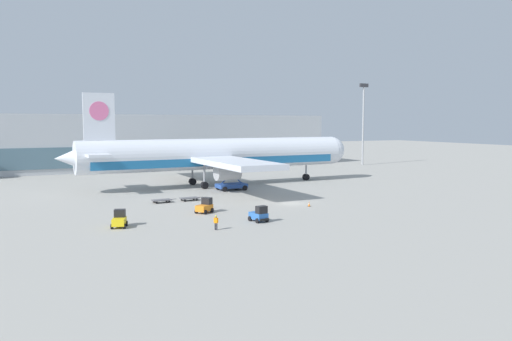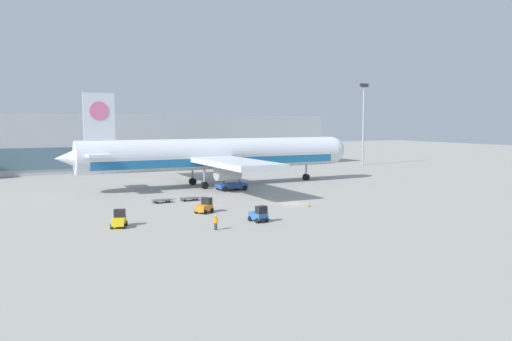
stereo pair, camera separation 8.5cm
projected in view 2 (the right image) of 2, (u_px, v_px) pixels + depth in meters
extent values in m
plane|color=#9E9B93|center=(292.00, 203.00, 74.29)|extent=(400.00, 400.00, 0.00)
cube|color=#B2B7BC|center=(163.00, 141.00, 134.28)|extent=(90.00, 18.00, 14.00)
cube|color=slate|center=(172.00, 155.00, 126.43)|extent=(88.20, 0.20, 4.90)
cylinder|color=#9EA0A5|center=(363.00, 126.00, 140.44)|extent=(0.50, 0.50, 21.89)
cube|color=#333338|center=(364.00, 85.00, 139.35)|extent=(2.80, 0.50, 1.00)
cylinder|color=silver|center=(219.00, 154.00, 94.85)|extent=(52.10, 6.73, 5.80)
cube|color=#1E669E|center=(219.00, 161.00, 94.97)|extent=(47.93, 6.54, 1.45)
sphere|color=silver|center=(331.00, 150.00, 106.57)|extent=(5.68, 5.68, 5.68)
cone|color=silver|center=(75.00, 158.00, 83.13)|extent=(6.48, 5.62, 5.51)
cube|color=silver|center=(99.00, 117.00, 84.34)|extent=(5.21, 0.53, 8.00)
cylinder|color=pink|center=(99.00, 111.00, 84.25)|extent=(3.21, 0.61, 3.20)
cube|color=silver|center=(94.00, 154.00, 84.48)|extent=(3.83, 13.06, 0.50)
cube|color=silver|center=(206.00, 158.00, 93.75)|extent=(8.86, 48.14, 0.90)
cylinder|color=#9EA0A5|center=(227.00, 172.00, 84.97)|extent=(4.25, 2.87, 2.80)
cylinder|color=#9EA0A5|center=(188.00, 164.00, 102.87)|extent=(4.25, 2.87, 2.80)
cylinder|color=#9EA0A5|center=(306.00, 168.00, 104.09)|extent=(0.36, 0.36, 4.00)
cylinder|color=black|center=(306.00, 177.00, 104.28)|extent=(1.32, 0.92, 1.30)
cylinder|color=#9EA0A5|center=(204.00, 174.00, 90.46)|extent=(0.36, 0.36, 4.00)
cylinder|color=black|center=(205.00, 185.00, 90.66)|extent=(1.32, 0.92, 1.30)
cylinder|color=#9EA0A5|center=(192.00, 171.00, 96.14)|extent=(0.36, 0.36, 4.00)
cylinder|color=black|center=(193.00, 182.00, 96.34)|extent=(1.32, 0.92, 1.30)
cube|color=#284C99|center=(231.00, 186.00, 88.92)|extent=(5.25, 3.09, 0.70)
cube|color=#B2B2B7|center=(231.00, 165.00, 88.57)|extent=(4.99, 2.94, 0.30)
cube|color=yellow|center=(231.00, 162.00, 88.52)|extent=(4.99, 2.94, 0.08)
cube|color=#284C99|center=(231.00, 174.00, 88.73)|extent=(4.26, 0.24, 3.46)
cube|color=#284C99|center=(231.00, 174.00, 88.73)|extent=(4.26, 0.24, 3.46)
cylinder|color=black|center=(238.00, 186.00, 91.17)|extent=(0.91, 0.38, 0.90)
cylinder|color=black|center=(245.00, 188.00, 88.50)|extent=(0.91, 0.38, 0.90)
cylinder|color=black|center=(218.00, 187.00, 89.41)|extent=(0.91, 0.38, 0.90)
cylinder|color=black|center=(225.00, 189.00, 86.75)|extent=(0.91, 0.38, 0.90)
cube|color=orange|center=(204.00, 208.00, 66.34)|extent=(2.68, 2.48, 0.80)
cube|color=black|center=(207.00, 201.00, 66.83)|extent=(1.46, 1.53, 0.90)
cube|color=black|center=(209.00, 209.00, 67.44)|extent=(0.87, 1.11, 0.24)
cylinder|color=black|center=(203.00, 209.00, 67.41)|extent=(0.63, 0.55, 0.60)
cylinder|color=black|center=(212.00, 210.00, 66.75)|extent=(0.63, 0.55, 0.60)
cylinder|color=black|center=(196.00, 211.00, 66.00)|extent=(0.63, 0.55, 0.60)
cylinder|color=black|center=(205.00, 212.00, 65.34)|extent=(0.63, 0.55, 0.60)
cube|color=yellow|center=(119.00, 221.00, 57.23)|extent=(2.07, 2.63, 0.80)
cube|color=black|center=(120.00, 213.00, 57.79)|extent=(1.46, 1.25, 0.90)
cube|color=black|center=(121.00, 222.00, 58.48)|extent=(1.24, 0.56, 0.24)
cylinder|color=black|center=(114.00, 224.00, 57.98)|extent=(0.42, 0.65, 0.60)
cylinder|color=black|center=(126.00, 223.00, 58.15)|extent=(0.42, 0.65, 0.60)
cylinder|color=black|center=(112.00, 226.00, 56.39)|extent=(0.42, 0.65, 0.60)
cylinder|color=black|center=(124.00, 226.00, 56.56)|extent=(0.42, 0.65, 0.60)
cube|color=#2D66B7|center=(258.00, 216.00, 60.68)|extent=(1.72, 2.48, 0.80)
cube|color=black|center=(261.00, 210.00, 60.06)|extent=(1.36, 1.07, 0.90)
cube|color=black|center=(264.00, 220.00, 59.69)|extent=(1.27, 0.34, 0.24)
cylinder|color=black|center=(267.00, 219.00, 60.44)|extent=(0.32, 0.63, 0.60)
cylinder|color=black|center=(257.00, 221.00, 59.66)|extent=(0.32, 0.63, 0.60)
cylinder|color=black|center=(259.00, 217.00, 61.77)|extent=(0.32, 0.63, 0.60)
cylinder|color=black|center=(250.00, 219.00, 60.99)|extent=(0.32, 0.63, 0.60)
cube|color=#56565B|center=(162.00, 200.00, 74.85)|extent=(2.88, 1.65, 0.12)
cube|color=#56565B|center=(173.00, 199.00, 75.74)|extent=(0.90, 0.13, 0.08)
cylinder|color=black|center=(166.00, 201.00, 75.90)|extent=(0.37, 0.16, 0.36)
cylinder|color=black|center=(169.00, 202.00, 74.79)|extent=(0.37, 0.16, 0.36)
cylinder|color=black|center=(154.00, 201.00, 74.95)|extent=(0.37, 0.16, 0.36)
cylinder|color=black|center=(157.00, 203.00, 73.84)|extent=(0.37, 0.16, 0.36)
cube|color=#56565B|center=(189.00, 198.00, 76.81)|extent=(2.88, 1.65, 0.12)
cube|color=#56565B|center=(200.00, 197.00, 77.70)|extent=(0.90, 0.13, 0.08)
cylinder|color=black|center=(194.00, 199.00, 77.86)|extent=(0.37, 0.16, 0.36)
cylinder|color=black|center=(197.00, 200.00, 76.75)|extent=(0.37, 0.16, 0.36)
cylinder|color=black|center=(182.00, 199.00, 76.91)|extent=(0.37, 0.16, 0.36)
cylinder|color=black|center=(185.00, 201.00, 75.80)|extent=(0.37, 0.16, 0.36)
cylinder|color=black|center=(217.00, 227.00, 55.84)|extent=(0.14, 0.14, 0.80)
cylinder|color=black|center=(215.00, 226.00, 55.91)|extent=(0.14, 0.14, 0.80)
cube|color=orange|center=(216.00, 220.00, 55.81)|extent=(0.41, 0.41, 0.60)
cylinder|color=orange|center=(218.00, 220.00, 55.72)|extent=(0.09, 0.09, 0.54)
cylinder|color=orange|center=(214.00, 220.00, 55.89)|extent=(0.09, 0.09, 0.54)
sphere|color=#846047|center=(216.00, 217.00, 55.77)|extent=(0.22, 0.22, 0.22)
sphere|color=yellow|center=(216.00, 216.00, 55.76)|extent=(0.21, 0.21, 0.21)
cube|color=black|center=(309.00, 206.00, 71.61)|extent=(0.40, 0.40, 0.04)
cone|color=orange|center=(309.00, 204.00, 71.58)|extent=(0.32, 0.32, 0.65)
cylinder|color=white|center=(309.00, 204.00, 71.57)|extent=(0.19, 0.19, 0.09)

